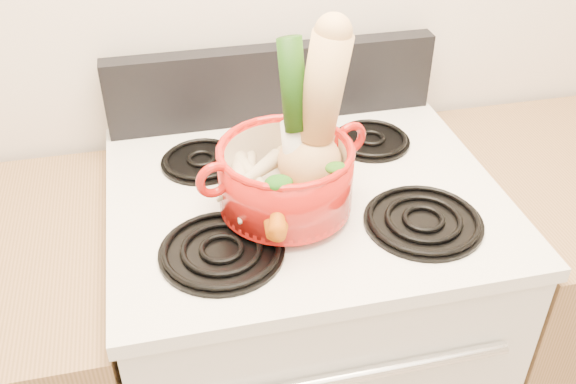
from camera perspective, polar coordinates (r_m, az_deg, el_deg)
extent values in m
cube|color=silver|center=(1.63, 1.17, -13.90)|extent=(0.76, 0.65, 0.92)
cube|color=silver|center=(1.30, 1.42, -0.24)|extent=(0.78, 0.67, 0.03)
cube|color=black|center=(1.50, -1.35, 9.60)|extent=(0.76, 0.05, 0.18)
cylinder|color=silver|center=(1.18, 5.51, -16.04)|extent=(0.60, 0.02, 0.02)
cylinder|color=black|center=(1.14, -5.92, -5.13)|extent=(0.22, 0.22, 0.02)
cylinder|color=black|center=(1.22, 11.95, -2.44)|extent=(0.22, 0.22, 0.02)
cylinder|color=black|center=(1.38, -7.68, 2.85)|extent=(0.17, 0.17, 0.02)
cylinder|color=black|center=(1.45, 7.39, 4.68)|extent=(0.17, 0.17, 0.02)
cylinder|color=#B8160F|center=(1.19, -0.22, 1.34)|extent=(0.31, 0.31, 0.12)
torus|color=#B8160F|center=(1.11, -6.57, 1.10)|extent=(0.07, 0.04, 0.07)
torus|color=#B8160F|center=(1.23, 5.55, 4.78)|extent=(0.07, 0.04, 0.07)
cylinder|color=silver|center=(1.14, 0.63, 6.62)|extent=(0.07, 0.11, 0.31)
ellipsoid|color=tan|center=(1.28, 0.50, 3.29)|extent=(0.09, 0.07, 0.05)
cone|color=beige|center=(1.23, -3.43, 1.80)|extent=(0.07, 0.20, 0.05)
cone|color=beige|center=(1.18, -4.35, 0.45)|extent=(0.06, 0.18, 0.05)
cone|color=beige|center=(1.21, -3.30, 1.78)|extent=(0.11, 0.19, 0.06)
cone|color=beige|center=(1.19, -3.50, 1.40)|extent=(0.15, 0.12, 0.05)
cone|color=#C76009|center=(1.15, 0.01, -1.01)|extent=(0.11, 0.18, 0.05)
cone|color=#C75909|center=(1.13, -1.97, -1.67)|extent=(0.03, 0.13, 0.04)
cone|color=#C34209|center=(1.18, 1.58, 0.82)|extent=(0.11, 0.15, 0.04)
cone|color=orange|center=(1.12, -0.94, -1.20)|extent=(0.06, 0.15, 0.04)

